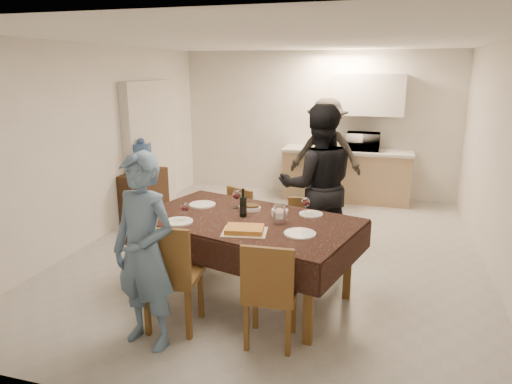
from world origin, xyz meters
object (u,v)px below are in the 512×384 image
(dining_table, at_px, (246,222))
(person_near, at_px, (144,252))
(savoury_tart, at_px, (245,230))
(microwave, at_px, (363,141))
(person_kitchen, at_px, (326,153))
(console, at_px, (145,196))
(water_pitcher, at_px, (279,214))
(water_jug, at_px, (142,158))
(person_far, at_px, (318,186))
(wine_bottle, at_px, (243,203))

(dining_table, height_order, person_near, person_near)
(savoury_tart, height_order, microwave, microwave)
(person_near, height_order, person_kitchen, person_kitchen)
(console, height_order, water_pitcher, water_pitcher)
(dining_table, bearing_deg, water_pitcher, 7.02)
(water_jug, xyz_separation_m, savoury_tart, (2.34, -2.28, -0.12))
(console, relative_size, person_near, 0.50)
(water_jug, height_order, person_far, person_far)
(water_jug, height_order, person_near, person_near)
(person_near, bearing_deg, water_pitcher, 60.15)
(water_pitcher, xyz_separation_m, microwave, (0.55, 3.96, 0.14))
(savoury_tart, distance_m, person_far, 1.50)
(water_pitcher, bearing_deg, microwave, 82.10)
(wine_bottle, bearing_deg, water_pitcher, -14.04)
(water_jug, distance_m, water_pitcher, 3.25)
(person_far, bearing_deg, person_near, 44.17)
(savoury_tart, relative_size, person_kitchen, 0.22)
(console, distance_m, wine_bottle, 2.93)
(wine_bottle, bearing_deg, console, 139.82)
(dining_table, bearing_deg, savoury_tart, -60.11)
(water_pitcher, bearing_deg, savoury_tart, -127.15)
(console, xyz_separation_m, wine_bottle, (2.19, -1.85, 0.60))
(person_near, xyz_separation_m, person_kitchen, (0.87, 4.51, 0.08))
(wine_bottle, relative_size, person_kitchen, 0.16)
(water_pitcher, height_order, savoury_tart, water_pitcher)
(person_kitchen, bearing_deg, person_near, -100.95)
(water_jug, distance_m, person_near, 3.41)
(dining_table, distance_m, water_pitcher, 0.38)
(wine_bottle, xyz_separation_m, person_near, (-0.50, -1.10, -0.15))
(console, xyz_separation_m, microwave, (3.14, 2.00, 0.68))
(console, xyz_separation_m, person_kitchen, (2.57, 1.55, 0.53))
(dining_table, bearing_deg, microwave, 92.19)
(microwave, xyz_separation_m, person_near, (-1.45, -4.96, -0.23))
(water_pitcher, bearing_deg, dining_table, 171.87)
(savoury_tart, bearing_deg, dining_table, 104.74)
(water_pitcher, relative_size, person_kitchen, 0.10)
(water_pitcher, distance_m, savoury_tart, 0.42)
(wine_bottle, relative_size, microwave, 0.53)
(water_pitcher, bearing_deg, console, 143.03)
(water_pitcher, height_order, person_kitchen, person_kitchen)
(dining_table, height_order, console, dining_table)
(water_jug, height_order, wine_bottle, water_jug)
(person_near, relative_size, person_kitchen, 0.92)
(dining_table, relative_size, savoury_tart, 5.95)
(person_near, distance_m, person_far, 2.37)
(console, relative_size, microwave, 1.48)
(console, bearing_deg, wine_bottle, -40.18)
(wine_bottle, height_order, savoury_tart, wine_bottle)
(water_jug, relative_size, savoury_tart, 1.08)
(dining_table, relative_size, person_kitchen, 1.32)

